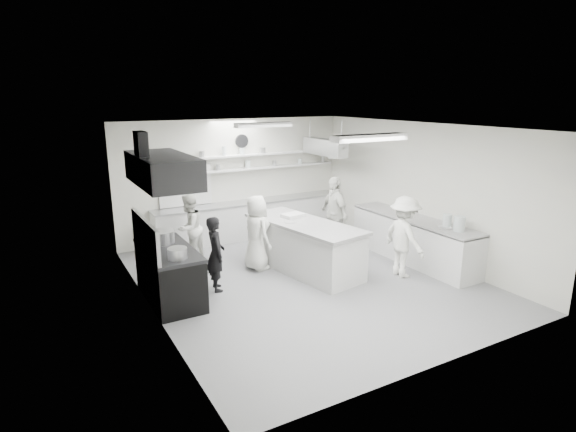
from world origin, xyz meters
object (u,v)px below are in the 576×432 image
stove (170,276)px  cook_back (189,228)px  cook_stove (216,254)px  prep_island (304,247)px  right_counter (413,240)px  back_counter (251,219)px

stove → cook_back: (0.96, 1.81, 0.30)m
cook_stove → cook_back: 1.81m
cook_back → prep_island: bearing=98.3°
stove → cook_stove: bearing=0.2°
stove → cook_stove: 0.92m
stove → cook_stove: size_ratio=1.27×
stove → right_counter: right_counter is taller
back_counter → prep_island: 2.70m
stove → back_counter: 4.03m
stove → right_counter: bearing=-6.5°
stove → cook_back: cook_back is taller
stove → back_counter: back_counter is taller
right_counter → cook_stove: size_ratio=2.33×
back_counter → cook_stove: cook_stove is taller
cook_stove → right_counter: bearing=-88.4°
cook_back → right_counter: bearing=111.0°
prep_island → cook_back: 2.57m
right_counter → cook_back: bearing=150.7°
right_counter → cook_stove: bearing=172.1°
prep_island → cook_back: size_ratio=1.78×
back_counter → cook_back: 2.20m
back_counter → cook_back: size_ratio=3.34×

